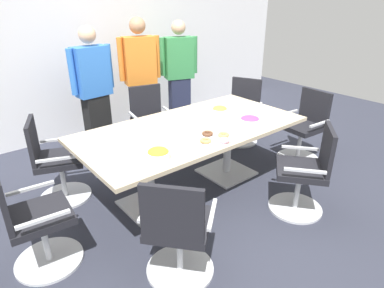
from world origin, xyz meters
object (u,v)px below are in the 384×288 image
at_px(office_chair_3, 178,234).
at_px(office_chair_5, 304,130).
at_px(snack_bowl_chips_orange, 158,154).
at_px(office_chair_2, 33,224).
at_px(office_chair_1, 55,165).
at_px(plate_stack, 165,129).
at_px(conference_table, 192,138).
at_px(office_chair_6, 242,114).
at_px(person_standing_1, 141,78).
at_px(person_standing_2, 179,74).
at_px(donut_platter, 215,138).
at_px(office_chair_4, 306,175).
at_px(napkin_pile, 255,108).
at_px(office_chair_0, 151,124).
at_px(snack_bowl_chips_yellow, 220,110).
at_px(snack_bowl_candy_mix, 250,120).
at_px(person_standing_0, 94,90).

distance_m(office_chair_3, office_chair_5, 2.59).
bearing_deg(snack_bowl_chips_orange, office_chair_5, 1.45).
bearing_deg(office_chair_2, snack_bowl_chips_orange, 80.48).
relative_size(office_chair_1, plate_stack, 4.49).
bearing_deg(office_chair_5, office_chair_2, 90.87).
bearing_deg(conference_table, office_chair_6, 22.54).
relative_size(conference_table, snack_bowl_chips_orange, 11.74).
bearing_deg(person_standing_1, person_standing_2, -162.53).
bearing_deg(plate_stack, office_chair_5, -12.35).
bearing_deg(donut_platter, conference_table, 82.88).
height_order(office_chair_4, office_chair_5, same).
distance_m(conference_table, office_chair_6, 1.57).
relative_size(plate_stack, napkin_pile, 1.15).
height_order(office_chair_1, plate_stack, office_chair_1).
bearing_deg(office_chair_0, snack_bowl_chips_orange, 71.48).
xyz_separation_m(office_chair_4, person_standing_2, (0.51, 2.71, 0.46)).
relative_size(office_chair_4, napkin_pile, 5.14).
xyz_separation_m(office_chair_4, snack_bowl_chips_yellow, (-0.11, 1.12, 0.39)).
distance_m(conference_table, donut_platter, 0.43).
bearing_deg(office_chair_4, snack_bowl_candy_mix, 55.79).
bearing_deg(plate_stack, snack_bowl_candy_mix, -25.77).
distance_m(office_chair_6, snack_bowl_chips_yellow, 1.13).
height_order(donut_platter, napkin_pile, napkin_pile).
bearing_deg(napkin_pile, office_chair_6, 51.79).
distance_m(office_chair_6, person_standing_0, 2.11).
bearing_deg(office_chair_3, person_standing_1, 113.29).
relative_size(office_chair_4, person_standing_1, 0.52).
bearing_deg(person_standing_2, napkin_pile, 101.92).
bearing_deg(office_chair_0, office_chair_2, 44.83).
bearing_deg(donut_platter, office_chair_2, 170.40).
height_order(snack_bowl_candy_mix, plate_stack, snack_bowl_candy_mix).
xyz_separation_m(office_chair_1, person_standing_1, (1.62, 0.90, 0.50)).
height_order(office_chair_3, person_standing_2, person_standing_2).
distance_m(office_chair_6, person_standing_1, 1.57).
bearing_deg(donut_platter, office_chair_4, -43.65).
height_order(snack_bowl_chips_orange, snack_bowl_chips_yellow, snack_bowl_chips_yellow).
relative_size(person_standing_1, napkin_pile, 9.86).
distance_m(office_chair_3, person_standing_2, 3.33).
xyz_separation_m(office_chair_3, office_chair_5, (2.52, 0.60, 0.00)).
height_order(office_chair_0, person_standing_0, person_standing_0).
bearing_deg(napkin_pile, snack_bowl_chips_orange, -168.43).
xyz_separation_m(office_chair_1, person_standing_0, (0.88, 0.85, 0.46)).
distance_m(conference_table, office_chair_2, 1.71).
height_order(office_chair_2, donut_platter, office_chair_2).
distance_m(snack_bowl_chips_orange, napkin_pile, 1.64).
height_order(office_chair_2, snack_bowl_chips_orange, office_chair_2).
height_order(office_chair_3, plate_stack, office_chair_3).
distance_m(office_chair_1, person_standing_0, 1.31).
relative_size(person_standing_0, napkin_pile, 9.47).
relative_size(office_chair_5, snack_bowl_candy_mix, 4.14).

